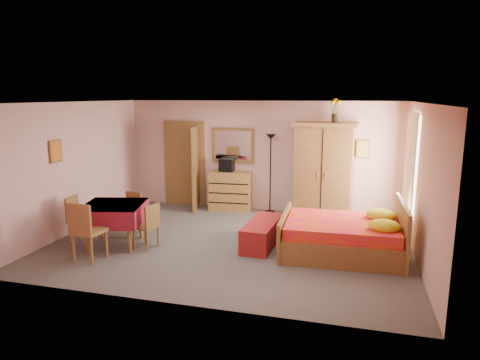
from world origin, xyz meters
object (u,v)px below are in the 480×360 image
(sunflower_vase, at_px, (335,110))
(chair_east, at_px, (146,226))
(chest_of_drawers, at_px, (231,191))
(bed, at_px, (341,227))
(wardrobe, at_px, (324,171))
(stereo, at_px, (227,165))
(chair_south, at_px, (89,230))
(chair_west, at_px, (82,220))
(wall_mirror, at_px, (233,145))
(floor_lamp, at_px, (270,174))
(bench, at_px, (262,233))
(dining_table, at_px, (115,225))
(chair_north, at_px, (129,214))

(sunflower_vase, height_order, chair_east, sunflower_vase)
(chest_of_drawers, xyz_separation_m, bed, (2.67, -2.27, 0.01))
(bed, bearing_deg, wardrobe, 100.67)
(stereo, bearing_deg, chest_of_drawers, -14.24)
(bed, height_order, chair_south, chair_south)
(sunflower_vase, height_order, bed, sunflower_vase)
(chair_west, bearing_deg, chair_east, 88.22)
(wardrobe, bearing_deg, sunflower_vase, 7.76)
(wall_mirror, relative_size, floor_lamp, 0.57)
(wall_mirror, relative_size, stereo, 3.18)
(wardrobe, bearing_deg, chair_east, -132.30)
(chair_south, bearing_deg, bench, 34.61)
(chest_of_drawers, relative_size, sunflower_vase, 1.91)
(dining_table, bearing_deg, floor_lamp, 51.33)
(floor_lamp, xyz_separation_m, sunflower_vase, (1.42, -0.10, 1.48))
(chest_of_drawers, xyz_separation_m, chair_south, (-1.40, -3.66, 0.04))
(sunflower_vase, xyz_separation_m, dining_table, (-3.76, -2.83, -2.02))
(wall_mirror, distance_m, chair_south, 4.25)
(bench, relative_size, chair_west, 1.52)
(sunflower_vase, bearing_deg, floor_lamp, 176.16)
(stereo, xyz_separation_m, bed, (2.77, -2.30, -0.61))
(stereo, height_order, sunflower_vase, sunflower_vase)
(wardrobe, distance_m, dining_table, 4.60)
(chest_of_drawers, distance_m, wall_mirror, 1.10)
(wall_mirror, height_order, chair_south, wall_mirror)
(sunflower_vase, relative_size, chair_west, 0.58)
(chair_north, bearing_deg, dining_table, 106.25)
(dining_table, xyz_separation_m, chair_east, (0.63, 0.01, 0.02))
(stereo, distance_m, chair_south, 3.95)
(wardrobe, height_order, chair_south, wardrobe)
(wardrobe, height_order, chair_west, wardrobe)
(chest_of_drawers, distance_m, floor_lamp, 1.07)
(bench, height_order, dining_table, dining_table)
(dining_table, bearing_deg, wall_mirror, 66.12)
(bed, distance_m, chair_west, 4.74)
(chest_of_drawers, distance_m, dining_table, 3.22)
(chest_of_drawers, relative_size, chair_south, 0.98)
(floor_lamp, bearing_deg, bed, -53.35)
(chest_of_drawers, distance_m, chair_west, 3.60)
(bench, xyz_separation_m, chair_west, (-3.28, -0.76, 0.22))
(wardrobe, bearing_deg, floor_lamp, 178.97)
(chair_north, bearing_deg, chest_of_drawers, -112.29)
(floor_lamp, relative_size, chair_north, 2.25)
(dining_table, bearing_deg, chair_south, -91.40)
(sunflower_vase, distance_m, bed, 2.93)
(wall_mirror, distance_m, bench, 3.04)
(chair_east, bearing_deg, chair_north, 61.45)
(bench, xyz_separation_m, chair_north, (-2.71, -0.04, 0.19))
(floor_lamp, bearing_deg, chair_north, -136.62)
(stereo, height_order, chair_south, stereo)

